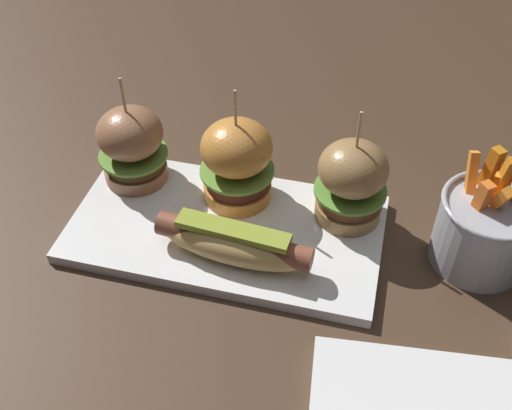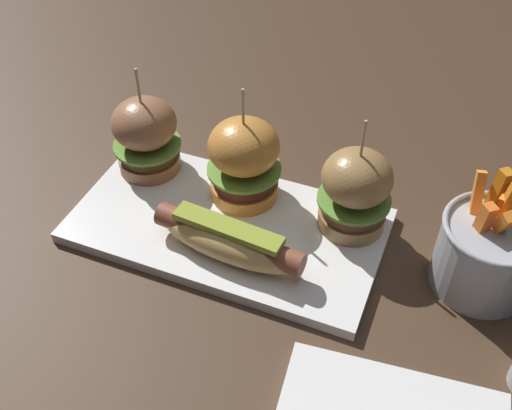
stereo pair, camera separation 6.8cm
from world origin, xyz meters
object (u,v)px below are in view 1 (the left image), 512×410
slider_left (132,145)px  slider_right (351,181)px  hot_dog (233,243)px  platter_main (226,229)px  slider_center (238,161)px  fries_bucket (485,229)px

slider_left → slider_right: size_ratio=0.98×
hot_dog → slider_right: size_ratio=1.20×
platter_main → hot_dog: size_ratio=2.04×
slider_center → fries_bucket: (0.28, -0.02, -0.02)m
platter_main → slider_left: slider_left is taller
hot_dog → slider_right: (0.11, 0.10, 0.03)m
hot_dog → slider_left: slider_left is taller
slider_left → platter_main: bearing=-22.3°
slider_left → fries_bucket: (0.42, -0.02, -0.02)m
hot_dog → fries_bucket: fries_bucket is taller
hot_dog → slider_right: slider_right is taller
slider_right → fries_bucket: size_ratio=1.05×
slider_left → hot_dog: bearing=-32.9°
slider_left → fries_bucket: slider_left is taller
hot_dog → slider_left: (-0.16, 0.10, 0.03)m
slider_left → slider_center: slider_center is taller
platter_main → slider_right: 0.16m
fries_bucket → hot_dog: bearing=-163.4°
hot_dog → slider_center: bearing=101.8°
hot_dog → slider_right: 0.15m
platter_main → fries_bucket: (0.28, 0.03, 0.04)m
platter_main → slider_right: slider_right is taller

